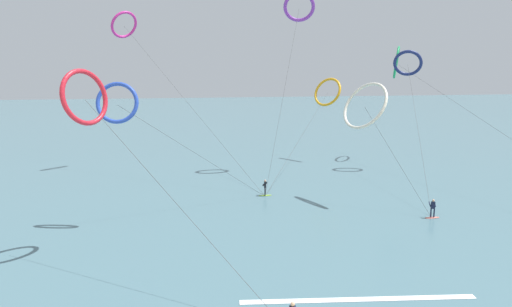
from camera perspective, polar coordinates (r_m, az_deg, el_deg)
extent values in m
cube|color=#476B75|center=(118.83, -7.77, 4.17)|extent=(400.00, 200.00, 0.08)
ellipsoid|color=#8CC62D|center=(46.84, 1.16, -5.33)|extent=(1.40, 0.40, 0.06)
cylinder|color=black|center=(46.59, 1.15, -4.87)|extent=(0.12, 0.12, 0.80)
cylinder|color=black|center=(46.86, 1.17, -4.78)|extent=(0.12, 0.12, 0.80)
cube|color=black|center=(46.55, 1.16, -3.98)|extent=(0.27, 0.36, 0.62)
sphere|color=tan|center=(46.44, 1.16, -3.48)|extent=(0.22, 0.22, 0.22)
cylinder|color=black|center=(46.44, 1.12, -3.95)|extent=(0.51, 0.21, 0.39)
cylinder|color=black|center=(46.86, 1.14, -3.82)|extent=(0.51, 0.21, 0.39)
sphere|color=tan|center=(23.13, 4.67, -18.50)|extent=(0.22, 0.22, 0.22)
ellipsoid|color=#EA7260|center=(42.90, 21.43, -7.57)|extent=(1.40, 0.40, 0.06)
cylinder|color=#191E38|center=(42.82, 21.65, -7.02)|extent=(0.12, 0.12, 0.80)
cylinder|color=#191E38|center=(42.72, 21.30, -7.03)|extent=(0.12, 0.12, 0.80)
cube|color=#191E38|center=(42.57, 21.54, -6.11)|extent=(0.35, 0.26, 0.62)
sphere|color=tan|center=(42.46, 21.58, -5.57)|extent=(0.22, 0.22, 0.22)
cylinder|color=#191E38|center=(42.73, 21.73, -5.99)|extent=(0.19, 0.51, 0.39)
cylinder|color=#191E38|center=(42.58, 21.18, -6.01)|extent=(0.19, 0.51, 0.39)
torus|color=red|center=(32.57, -20.88, 6.69)|extent=(3.24, 3.68, 3.87)
cylinder|color=#3F3F3F|center=(26.79, -10.53, -5.73)|extent=(11.17, 12.60, 10.95)
torus|color=purple|center=(58.47, 5.50, 18.01)|extent=(4.40, 3.38, 3.53)
cylinder|color=#3F3F3F|center=(51.55, 3.51, 7.47)|extent=(6.72, 11.62, 20.38)
torus|color=#199351|center=(68.78, 17.38, 10.96)|extent=(2.92, 4.40, 4.61)
cylinder|color=#3F3F3F|center=(52.15, 28.22, 2.70)|extent=(1.18, 41.28, 13.89)
torus|color=navy|center=(61.44, 18.69, 10.80)|extent=(4.15, 3.63, 3.36)
cylinder|color=#3F3F3F|center=(51.52, 19.82, 3.10)|extent=(7.61, 19.35, 13.62)
torus|color=#CC288E|center=(62.15, -16.39, 15.40)|extent=(4.11, 3.73, 3.39)
cylinder|color=#3F3F3F|center=(53.02, -8.71, 6.43)|extent=(14.83, 17.59, 18.50)
torus|color=orange|center=(65.47, 9.05, 7.71)|extent=(4.24, 4.77, 4.10)
cylinder|color=#3F3F3F|center=(55.70, 5.75, 2.14)|extent=(12.81, 17.46, 9.71)
torus|color=#2647B7|center=(38.08, -17.19, 6.17)|extent=(3.59, 1.74, 3.40)
cylinder|color=#3F3F3F|center=(41.74, -7.05, -0.36)|extent=(13.59, 6.34, 10.16)
torus|color=silver|center=(44.56, 13.64, 5.92)|extent=(4.48, 5.69, 4.49)
cylinder|color=#3F3F3F|center=(43.35, 17.45, -0.86)|extent=(4.03, 6.19, 9.42)
cube|color=white|center=(27.37, 12.87, -17.69)|extent=(13.42, 2.36, 0.12)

